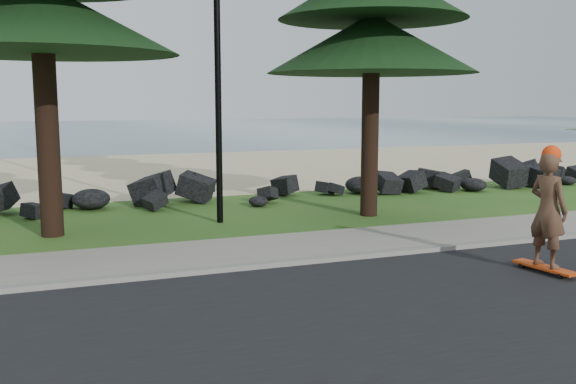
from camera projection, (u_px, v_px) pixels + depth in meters
name	position (u px, v px, depth m)	size (l,w,h in m)	color
ground	(267.00, 254.00, 11.29)	(160.00, 160.00, 0.00)	#2B591B
road	(398.00, 343.00, 7.12)	(160.00, 7.00, 0.02)	black
kerb	(285.00, 263.00, 10.45)	(160.00, 0.20, 0.10)	gray
sidewalk	(263.00, 249.00, 11.47)	(160.00, 2.00, 0.08)	gray
beach_sand	(145.00, 171.00, 24.70)	(160.00, 15.00, 0.01)	#C9BE86
ocean	(85.00, 130.00, 58.47)	(160.00, 58.00, 0.01)	#385A6C
seawall_boulders	(196.00, 206.00, 16.47)	(60.00, 2.40, 1.10)	black
lamp_post	(217.00, 32.00, 13.66)	(0.25, 0.14, 8.14)	black
skateboarder	(548.00, 211.00, 9.87)	(0.52, 1.10, 1.99)	#CF3D0C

